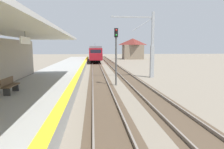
% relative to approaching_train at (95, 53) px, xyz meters
% --- Properties ---
extents(station_platform, '(5.00, 80.00, 0.91)m').
position_rel_approaching_train_xyz_m(station_platform, '(-4.40, -33.35, -1.73)').
color(station_platform, '#999993').
rests_on(station_platform, ground).
extents(track_pair_nearest_platform, '(2.34, 120.00, 0.16)m').
position_rel_approaching_train_xyz_m(track_pair_nearest_platform, '(-0.00, -29.35, -2.13)').
color(track_pair_nearest_platform, '#4C3D2D').
rests_on(track_pair_nearest_platform, ground).
extents(track_pair_middle, '(2.34, 120.00, 0.16)m').
position_rel_approaching_train_xyz_m(track_pair_middle, '(3.40, -29.35, -2.13)').
color(track_pair_middle, '#4C3D2D').
rests_on(track_pair_middle, ground).
extents(approaching_train, '(2.93, 19.60, 4.76)m').
position_rel_approaching_train_xyz_m(approaching_train, '(0.00, 0.00, 0.00)').
color(approaching_train, maroon).
rests_on(approaching_train, ground).
extents(rail_signal_post, '(0.32, 0.34, 5.20)m').
position_rel_approaching_train_xyz_m(rail_signal_post, '(1.42, -33.46, 1.02)').
color(rail_signal_post, '#4C4C4C').
rests_on(rail_signal_post, ground).
extents(catenary_pylon_far_side, '(5.00, 0.40, 7.50)m').
position_rel_approaching_train_xyz_m(catenary_pylon_far_side, '(5.89, -29.03, 1.43)').
color(catenary_pylon_far_side, '#9EA3A8').
rests_on(catenary_pylon_far_side, ground).
extents(platform_bench, '(0.45, 1.60, 0.88)m').
position_rel_approaching_train_xyz_m(platform_bench, '(-5.39, -39.82, -0.80)').
color(platform_bench, brown).
rests_on(platform_bench, station_platform).
extents(distant_trackside_house, '(6.60, 5.28, 6.40)m').
position_rel_approaching_train_xyz_m(distant_trackside_house, '(11.81, 9.07, 1.16)').
color(distant_trackside_house, '#7F705B').
rests_on(distant_trackside_house, ground).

